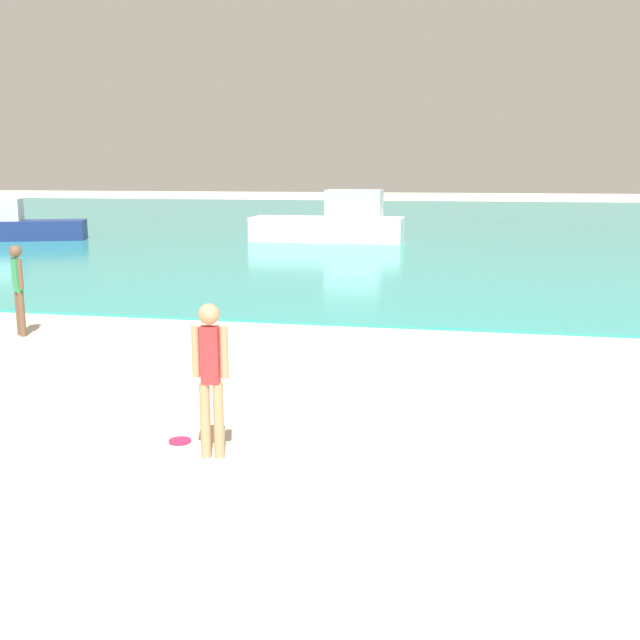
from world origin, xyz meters
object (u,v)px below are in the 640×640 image
at_px(boat_near, 333,224).
at_px(boat_far, 17,226).
at_px(frisbee, 180,441).
at_px(person_distant, 18,285).
at_px(person_standing, 211,371).

xyz_separation_m(boat_near, boat_far, (-13.39, -1.99, -0.14)).
bearing_deg(frisbee, boat_near, 96.21).
xyz_separation_m(person_distant, boat_near, (2.40, 18.74, -0.15)).
relative_size(person_distant, boat_near, 0.26).
height_order(person_distant, boat_near, boat_near).
bearing_deg(boat_far, frisbee, -74.31).
distance_m(person_standing, person_distant, 7.37).
relative_size(person_standing, boat_near, 0.26).
distance_m(boat_near, boat_far, 13.54).
height_order(person_distant, boat_far, boat_far).
relative_size(boat_near, boat_far, 1.17).
distance_m(person_distant, boat_far, 20.04).
bearing_deg(boat_far, person_standing, -73.88).
bearing_deg(person_standing, boat_near, -88.75).
bearing_deg(frisbee, boat_far, 126.72).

